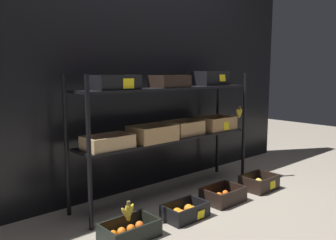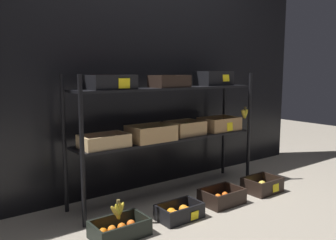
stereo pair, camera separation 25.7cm
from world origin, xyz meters
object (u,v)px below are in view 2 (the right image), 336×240
object	(u,v)px
display_rack	(171,114)
crate_ground_center_tangerine	(222,198)
crate_ground_orange	(179,213)
banana_bunch_loose	(118,211)
crate_ground_apple_gold	(262,186)
crate_ground_tangerine	(120,230)

from	to	relation	value
display_rack	crate_ground_center_tangerine	bearing A→B (deg)	-64.96
crate_ground_orange	banana_bunch_loose	size ratio (longest dim) A/B	2.39
crate_ground_apple_gold	banana_bunch_loose	distance (m)	1.49
crate_ground_tangerine	crate_ground_center_tangerine	distance (m)	0.97
crate_ground_orange	crate_ground_center_tangerine	distance (m)	0.47
crate_ground_tangerine	crate_ground_orange	world-z (taller)	crate_ground_tangerine
crate_ground_tangerine	crate_ground_orange	distance (m)	0.50
crate_ground_center_tangerine	crate_ground_apple_gold	xyz separation A→B (m)	(0.50, -0.02, 0.00)
crate_ground_tangerine	crate_ground_apple_gold	size ratio (longest dim) A/B	1.16
crate_ground_orange	crate_ground_apple_gold	bearing A→B (deg)	0.36
crate_ground_tangerine	crate_ground_apple_gold	bearing A→B (deg)	-0.48
crate_ground_tangerine	banana_bunch_loose	xyz separation A→B (m)	(-0.01, 0.00, 0.14)
display_rack	crate_ground_tangerine	xyz separation A→B (m)	(-0.76, -0.44, -0.68)
crate_ground_apple_gold	display_rack	bearing A→B (deg)	147.27
crate_ground_tangerine	crate_ground_apple_gold	world-z (taller)	crate_ground_apple_gold
crate_ground_tangerine	crate_ground_apple_gold	xyz separation A→B (m)	(1.47, -0.01, 0.01)
crate_ground_orange	crate_ground_center_tangerine	xyz separation A→B (m)	(0.47, 0.02, 0.00)
crate_ground_tangerine	banana_bunch_loose	size ratio (longest dim) A/B	2.66
crate_ground_orange	crate_ground_apple_gold	size ratio (longest dim) A/B	1.04
display_rack	crate_ground_center_tangerine	world-z (taller)	display_rack
display_rack	crate_ground_tangerine	world-z (taller)	display_rack
crate_ground_orange	crate_ground_tangerine	bearing A→B (deg)	177.88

